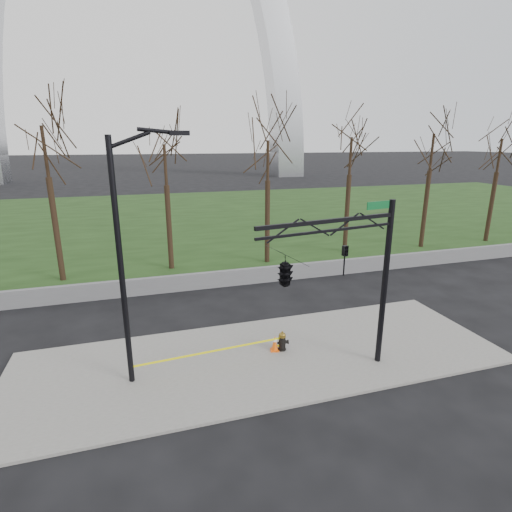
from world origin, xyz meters
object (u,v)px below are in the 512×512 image
object	(u,v)px
traffic_cone	(275,343)
street_light	(127,248)
fire_hydrant	(282,341)
traffic_signal_mast	(307,267)

from	to	relation	value
traffic_cone	street_light	bearing A→B (deg)	-174.67
fire_hydrant	street_light	size ratio (longest dim) A/B	0.09
fire_hydrant	traffic_cone	xyz separation A→B (m)	(-0.30, 0.04, -0.05)
street_light	traffic_signal_mast	xyz separation A→B (m)	(5.18, -1.83, -0.55)
traffic_cone	traffic_signal_mast	size ratio (longest dim) A/B	0.10
traffic_cone	traffic_signal_mast	world-z (taller)	traffic_signal_mast
fire_hydrant	traffic_cone	world-z (taller)	fire_hydrant
street_light	traffic_signal_mast	world-z (taller)	street_light
street_light	traffic_cone	bearing A→B (deg)	2.44
fire_hydrant	traffic_cone	size ratio (longest dim) A/B	1.25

